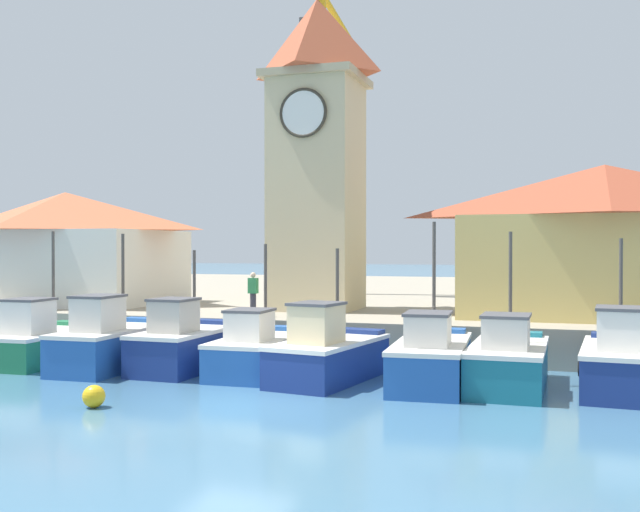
{
  "coord_description": "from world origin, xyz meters",
  "views": [
    {
      "loc": [
        7.38,
        -16.41,
        3.81
      ],
      "look_at": [
        -1.02,
        9.7,
        3.5
      ],
      "focal_mm": 42.0,
      "sensor_mm": 36.0,
      "label": 1
    }
  ],
  "objects": [
    {
      "name": "fishing_boat_mid_right",
      "position": [
        3.98,
        4.24,
        0.74
      ],
      "size": [
        2.21,
        5.19,
        4.55
      ],
      "color": "#2356A8",
      "rests_on": "ground"
    },
    {
      "name": "fishing_boat_far_left",
      "position": [
        -8.85,
        4.14,
        0.72
      ],
      "size": [
        2.26,
        4.54,
        4.36
      ],
      "color": "#237A4C",
      "rests_on": "ground"
    },
    {
      "name": "fishing_boat_left_inner",
      "position": [
        -3.72,
        4.38,
        0.79
      ],
      "size": [
        2.05,
        4.39,
        3.73
      ],
      "color": "navy",
      "rests_on": "ground"
    },
    {
      "name": "fishing_boat_right_outer",
      "position": [
        8.89,
        4.67,
        0.78
      ],
      "size": [
        2.23,
        4.71,
        4.06
      ],
      "color": "navy",
      "rests_on": "ground"
    },
    {
      "name": "ground_plane",
      "position": [
        0.0,
        0.0,
        0.0
      ],
      "size": [
        300.0,
        300.0,
        0.0
      ],
      "primitive_type": "plane",
      "color": "teal"
    },
    {
      "name": "fishing_boat_right_inner",
      "position": [
        6.05,
        4.4,
        0.73
      ],
      "size": [
        2.11,
        4.75,
        4.25
      ],
      "color": "#196B7F",
      "rests_on": "ground"
    },
    {
      "name": "fishing_boat_center",
      "position": [
        1.07,
        3.91,
        0.77
      ],
      "size": [
        2.68,
        4.72,
        3.79
      ],
      "color": "navy",
      "rests_on": "ground"
    },
    {
      "name": "quay_wharf",
      "position": [
        0.0,
        27.7,
        0.65
      ],
      "size": [
        120.0,
        40.0,
        1.29
      ],
      "primitive_type": "cube",
      "color": "#9E937F",
      "rests_on": "ground"
    },
    {
      "name": "warehouse_right",
      "position": [
        8.88,
        12.18,
        4.11
      ],
      "size": [
        10.34,
        5.51,
        5.49
      ],
      "color": "tan",
      "rests_on": "quay_wharf"
    },
    {
      "name": "mooring_buoy",
      "position": [
        -3.17,
        -1.18,
        0.27
      ],
      "size": [
        0.54,
        0.54,
        0.54
      ],
      "primitive_type": "sphere",
      "color": "gold",
      "rests_on": "ground"
    },
    {
      "name": "dock_worker_near_tower",
      "position": [
        -3.27,
        8.72,
        2.14
      ],
      "size": [
        0.34,
        0.22,
        1.62
      ],
      "color": "#33333D",
      "rests_on": "quay_wharf"
    },
    {
      "name": "warehouse_left",
      "position": [
        -14.14,
        12.49,
        3.87
      ],
      "size": [
        9.89,
        6.71,
        5.04
      ],
      "color": "silver",
      "rests_on": "quay_wharf"
    },
    {
      "name": "fishing_boat_left_outer",
      "position": [
        -6.05,
        3.92,
        0.81
      ],
      "size": [
        2.07,
        4.88,
        4.25
      ],
      "color": "#2356A8",
      "rests_on": "ground"
    },
    {
      "name": "fishing_boat_mid_left",
      "position": [
        -1.3,
        4.47,
        0.7
      ],
      "size": [
        2.1,
        4.62,
        3.92
      ],
      "color": "#2356A8",
      "rests_on": "ground"
    },
    {
      "name": "clock_tower",
      "position": [
        -2.05,
        12.48,
        7.98
      ],
      "size": [
        3.78,
        3.78,
        14.21
      ],
      "color": "beige",
      "rests_on": "quay_wharf"
    },
    {
      "name": "port_crane_near",
      "position": [
        -5.06,
        22.6,
        7.66
      ],
      "size": [
        2.0,
        8.46,
        16.58
      ],
      "color": "#976E11",
      "rests_on": "quay_wharf"
    }
  ]
}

